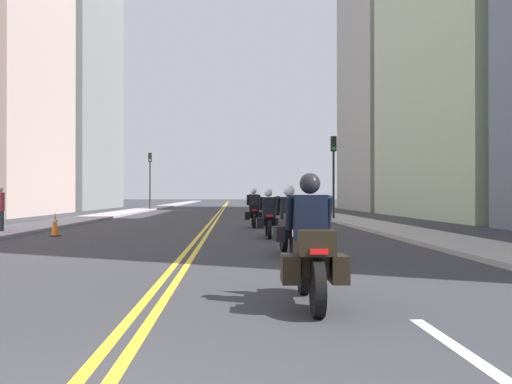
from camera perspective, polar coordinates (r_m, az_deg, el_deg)
ground_plane at (r=50.72m, az=-3.56°, el=-1.86°), size 264.00×264.00×0.00m
sidewalk_left at (r=51.35m, az=-11.51°, el=-1.77°), size 2.23×144.00×0.12m
sidewalk_right at (r=51.08m, az=4.44°, el=-1.79°), size 2.23×144.00×0.12m
centreline_yellow_inner at (r=50.72m, az=-3.69°, el=-1.86°), size 0.12×132.00×0.01m
centreline_yellow_outer at (r=50.72m, az=-3.42°, el=-1.86°), size 0.12×132.00×0.01m
lane_dashes_white at (r=31.78m, az=1.17°, el=-2.77°), size 0.14×56.40×0.01m
building_right_1 at (r=36.68m, az=22.77°, el=13.20°), size 9.16×17.17×19.84m
building_left_2 at (r=59.63m, az=-19.09°, el=13.50°), size 8.01×17.49×31.19m
building_right_2 at (r=52.17m, az=13.96°, el=11.84°), size 7.55×13.65×24.69m
motorcycle_0 at (r=6.76m, az=5.71°, el=-6.23°), size 0.77×2.10×1.63m
motorcycle_1 at (r=12.39m, az=3.51°, el=-3.56°), size 0.78×2.21×1.59m
motorcycle_2 at (r=17.65m, az=1.29°, el=-2.64°), size 0.77×2.17×1.56m
motorcycle_3 at (r=23.07m, az=-0.24°, el=-2.02°), size 0.76×2.19×1.67m
traffic_cone_0 at (r=19.37m, az=-20.11°, el=-3.15°), size 0.31×0.31×0.80m
traffic_light_near at (r=29.69m, az=8.04°, el=3.06°), size 0.28×0.38×4.50m
traffic_light_far at (r=50.00m, az=-10.93°, el=2.14°), size 0.28×0.38×5.15m
pedestrian_0 at (r=20.97m, az=-25.03°, el=-1.63°), size 0.25×0.49×1.68m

